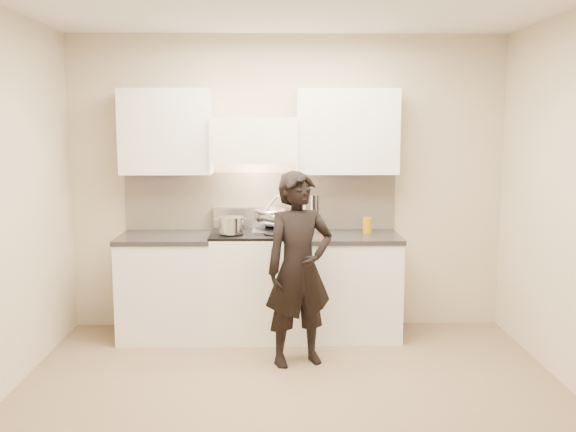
% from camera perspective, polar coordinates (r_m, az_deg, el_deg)
% --- Properties ---
extents(ground_plane, '(4.00, 4.00, 0.00)m').
position_cam_1_polar(ground_plane, '(4.58, 0.35, -16.18)').
color(ground_plane, '#826A50').
extents(room_shell, '(4.04, 3.54, 2.70)m').
position_cam_1_polar(room_shell, '(4.56, -0.47, 4.49)').
color(room_shell, '#C1B293').
rests_on(room_shell, ground).
extents(stove, '(0.76, 0.65, 0.96)m').
position_cam_1_polar(stove, '(5.78, -2.99, -6.03)').
color(stove, white).
rests_on(stove, ground).
extents(counter_right, '(0.92, 0.67, 0.92)m').
position_cam_1_polar(counter_right, '(5.81, 5.26, -6.11)').
color(counter_right, white).
rests_on(counter_right, ground).
extents(counter_left, '(0.82, 0.67, 0.92)m').
position_cam_1_polar(counter_left, '(5.86, -10.68, -6.10)').
color(counter_left, white).
rests_on(counter_left, ground).
extents(wok, '(0.41, 0.50, 0.33)m').
position_cam_1_polar(wok, '(5.80, -1.05, 0.03)').
color(wok, '#B3B2BD').
rests_on(wok, stove).
extents(stock_pot, '(0.30, 0.25, 0.14)m').
position_cam_1_polar(stock_pot, '(5.54, -5.06, -0.81)').
color(stock_pot, '#B3B2BD').
rests_on(stock_pot, stove).
extents(utensil_crock, '(0.12, 0.12, 0.33)m').
position_cam_1_polar(utensil_crock, '(5.87, 2.36, -0.36)').
color(utensil_crock, '#ADACB6').
rests_on(utensil_crock, counter_right).
extents(spice_jar, '(0.05, 0.05, 0.11)m').
position_cam_1_polar(spice_jar, '(5.82, 2.97, -0.92)').
color(spice_jar, '#C64712').
rests_on(spice_jar, counter_right).
extents(oil_glass, '(0.08, 0.08, 0.14)m').
position_cam_1_polar(oil_glass, '(5.80, 7.08, -0.81)').
color(oil_glass, '#AC7308').
rests_on(oil_glass, counter_right).
extents(person, '(0.65, 0.54, 1.53)m').
position_cam_1_polar(person, '(5.04, 0.99, -4.73)').
color(person, black).
rests_on(person, ground).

